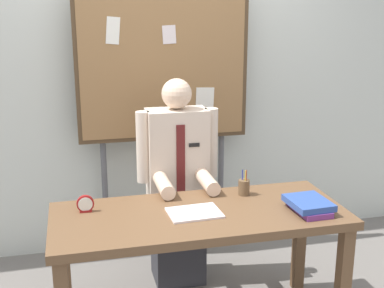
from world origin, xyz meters
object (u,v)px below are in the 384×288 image
book_stack (309,205)px  open_notebook (194,213)px  desk (199,228)px  bulletin_board (163,70)px  person (178,191)px  desk_clock (85,204)px  pen_holder (244,187)px

book_stack → open_notebook: 0.65m
book_stack → open_notebook: size_ratio=0.95×
desk → bulletin_board: 1.32m
person → bulletin_board: (0.00, 0.47, 0.77)m
bulletin_board → desk_clock: bearing=-124.6°
bulletin_board → desk_clock: bulletin_board is taller
desk → book_stack: 0.63m
desk → desk_clock: (-0.63, 0.15, 0.14)m
bulletin_board → desk: bearing=-90.0°
open_notebook → desk_clock: bearing=163.5°
open_notebook → person: bearing=86.7°
book_stack → bulletin_board: bearing=116.7°
bulletin_board → desk_clock: 1.27m
desk_clock → open_notebook: bearing=-16.5°
bulletin_board → pen_holder: bulletin_board is taller
desk → book_stack: bearing=-12.9°
bulletin_board → book_stack: bearing=-63.3°
open_notebook → pen_holder: size_ratio=1.82×
person → book_stack: 0.96m
person → desk_clock: (-0.63, -0.44, 0.13)m
book_stack → desk_clock: 1.26m
book_stack → pen_holder: 0.43m
bulletin_board → book_stack: bulletin_board is taller
bulletin_board → pen_holder: bearing=-69.0°
desk_clock → pen_holder: pen_holder is taller
open_notebook → bulletin_board: bearing=88.1°
desk → pen_holder: bearing=30.6°
book_stack → pen_holder: (-0.27, 0.33, 0.01)m
desk → bulletin_board: (0.00, 1.06, 0.78)m
desk → open_notebook: 0.11m
open_notebook → pen_holder: 0.43m
bulletin_board → book_stack: 1.49m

